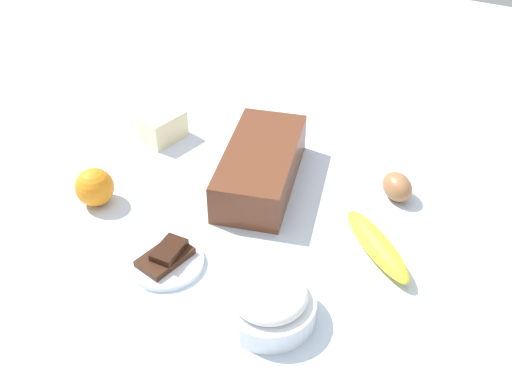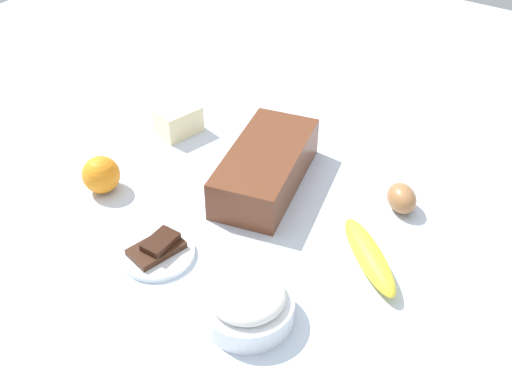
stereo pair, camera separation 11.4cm
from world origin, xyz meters
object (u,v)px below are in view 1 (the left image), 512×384
at_px(flour_bowl, 269,303).
at_px(butter_block, 163,127).
at_px(loaf_pan, 260,166).
at_px(orange_fruit, 94,187).
at_px(chocolate_plate, 166,259).
at_px(banana, 377,245).
at_px(egg_near_butter, 397,187).

bearing_deg(flour_bowl, butter_block, 49.72).
bearing_deg(butter_block, loaf_pan, -101.33).
bearing_deg(orange_fruit, chocolate_plate, -111.89).
bearing_deg(orange_fruit, butter_block, 0.85).
height_order(banana, egg_near_butter, egg_near_butter).
xyz_separation_m(loaf_pan, chocolate_plate, (-0.27, 0.05, -0.03)).
bearing_deg(banana, chocolate_plate, 119.63).
bearing_deg(butter_block, chocolate_plate, -146.99).
distance_m(flour_bowl, butter_block, 0.54).
distance_m(orange_fruit, egg_near_butter, 0.57).
relative_size(flour_bowl, butter_block, 1.60).
distance_m(banana, butter_block, 0.54).
distance_m(loaf_pan, banana, 0.28).
height_order(flour_bowl, chocolate_plate, flour_bowl).
height_order(loaf_pan, banana, loaf_pan).
xyz_separation_m(loaf_pan, egg_near_butter, (0.07, -0.25, -0.02)).
bearing_deg(egg_near_butter, orange_fruit, 117.32).
xyz_separation_m(flour_bowl, chocolate_plate, (0.03, 0.20, -0.02)).
bearing_deg(egg_near_butter, flour_bowl, 165.79).
height_order(loaf_pan, butter_block, loaf_pan).
distance_m(orange_fruit, chocolate_plate, 0.22).
bearing_deg(banana, orange_fruit, 100.38).
xyz_separation_m(banana, butter_block, (0.14, 0.52, 0.01)).
height_order(butter_block, egg_near_butter, butter_block).
distance_m(flour_bowl, chocolate_plate, 0.21).
height_order(loaf_pan, flour_bowl, loaf_pan).
relative_size(flour_bowl, orange_fruit, 1.99).
bearing_deg(loaf_pan, chocolate_plate, 157.53).
height_order(orange_fruit, butter_block, orange_fruit).
relative_size(butter_block, egg_near_butter, 1.28).
distance_m(loaf_pan, orange_fruit, 0.31).
xyz_separation_m(orange_fruit, butter_block, (0.24, 0.00, -0.01)).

